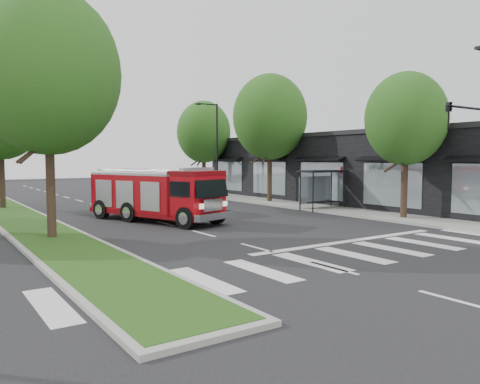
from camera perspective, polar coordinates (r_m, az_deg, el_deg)
name	(u,v)px	position (r m, az deg, el deg)	size (l,w,h in m)	color
ground	(256,248)	(17.74, 2.00, -6.82)	(140.00, 140.00, 0.00)	black
sidewalk_right	(316,205)	(33.31, 9.21, -1.63)	(5.00, 80.00, 0.15)	gray
median	(8,211)	(32.51, -26.45, -2.14)	(3.00, 50.00, 0.15)	gray
storefront_row	(360,170)	(36.40, 14.41, 2.60)	(8.00, 30.00, 5.00)	black
bus_shelter	(321,179)	(30.94, 9.86, 1.57)	(3.20, 1.60, 2.61)	black
tree_right_near	(406,119)	(27.16, 19.57, 8.39)	(4.40, 4.40, 8.05)	black
tree_right_mid	(270,117)	(35.67, 3.66, 9.10)	(5.60, 5.60, 9.72)	black
tree_right_far	(204,132)	(43.93, -4.44, 7.29)	(5.00, 5.00, 8.73)	black
tree_median_near	(47,72)	(20.80, -22.43, 13.35)	(5.80, 5.80, 10.16)	black
tree_median_far	(0,110)	(34.47, -27.25, 8.84)	(5.60, 5.60, 9.72)	black
streetlight_right_far	(216,146)	(39.84, -3.00, 5.68)	(2.11, 0.20, 8.00)	black
fire_engine	(156,195)	(25.39, -10.22, -0.40)	(5.09, 8.78, 2.92)	#64050A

